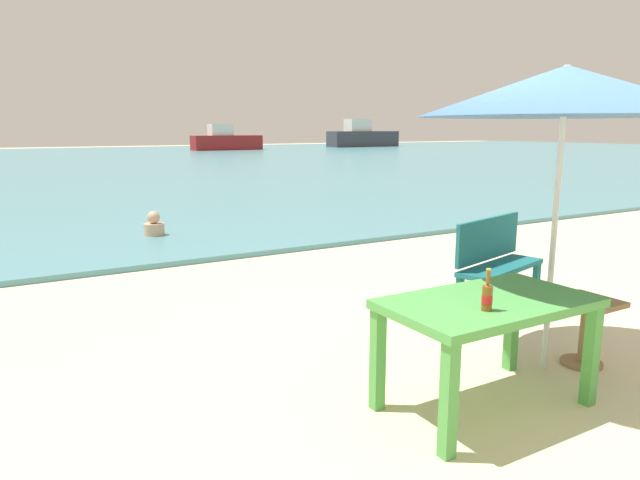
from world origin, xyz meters
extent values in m
plane|color=beige|center=(0.00, 0.00, 0.00)|extent=(120.00, 120.00, 0.00)
cube|color=teal|center=(0.00, 30.00, 0.04)|extent=(120.00, 50.00, 0.08)
cube|color=#4C9E47|center=(-0.94, 0.00, 0.73)|extent=(1.40, 0.80, 0.06)
cube|color=#4C9E47|center=(-1.58, -0.34, 0.35)|extent=(0.08, 0.08, 0.70)
cube|color=#4C9E47|center=(-0.30, -0.34, 0.35)|extent=(0.08, 0.08, 0.70)
cube|color=#4C9E47|center=(-1.58, 0.34, 0.35)|extent=(0.08, 0.08, 0.70)
cube|color=#4C9E47|center=(-0.30, 0.34, 0.35)|extent=(0.08, 0.08, 0.70)
cylinder|color=brown|center=(-1.14, -0.17, 0.84)|extent=(0.06, 0.06, 0.16)
cone|color=brown|center=(-1.14, -0.17, 0.92)|extent=(0.06, 0.06, 0.03)
cylinder|color=brown|center=(-1.14, -0.17, 0.97)|extent=(0.03, 0.03, 0.09)
cylinder|color=red|center=(-1.14, -0.17, 0.83)|extent=(0.07, 0.07, 0.05)
cylinder|color=gold|center=(-1.14, -0.17, 1.02)|extent=(0.03, 0.03, 0.01)
cylinder|color=silver|center=(-0.07, 0.20, 1.15)|extent=(0.04, 0.04, 2.30)
cone|color=#33598C|center=(-0.07, 0.20, 2.12)|extent=(2.10, 2.10, 0.36)
cube|color=olive|center=(0.26, 0.11, 0.52)|extent=(0.44, 0.44, 0.04)
cylinder|color=olive|center=(0.26, 0.11, 0.25)|extent=(0.07, 0.07, 0.50)
cylinder|color=olive|center=(0.26, 0.11, 0.01)|extent=(0.32, 0.32, 0.03)
cube|color=#196066|center=(0.78, 1.45, 0.45)|extent=(1.25, 0.66, 0.05)
cube|color=#196066|center=(0.73, 1.60, 0.73)|extent=(1.17, 0.35, 0.44)
cube|color=#196066|center=(0.28, 1.17, 0.21)|extent=(0.06, 0.06, 0.42)
cube|color=#196066|center=(1.34, 1.45, 0.21)|extent=(0.06, 0.06, 0.42)
cube|color=#196066|center=(0.21, 1.44, 0.21)|extent=(0.06, 0.06, 0.42)
cube|color=#196066|center=(1.27, 1.72, 0.21)|extent=(0.06, 0.06, 0.42)
cylinder|color=tan|center=(-1.33, 7.08, 0.18)|extent=(0.34, 0.34, 0.20)
sphere|color=tan|center=(-1.33, 7.08, 0.39)|extent=(0.21, 0.21, 0.21)
cube|color=#38383F|center=(28.30, 43.90, 0.81)|extent=(7.16, 1.95, 1.46)
cube|color=silver|center=(27.65, 43.90, 2.11)|extent=(2.28, 1.46, 1.14)
cube|color=maroon|center=(13.78, 42.47, 0.67)|extent=(5.74, 1.56, 1.17)
cube|color=silver|center=(13.26, 42.47, 1.71)|extent=(1.82, 1.17, 0.91)
camera|label=1|loc=(-3.73, -2.56, 1.86)|focal=32.23mm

